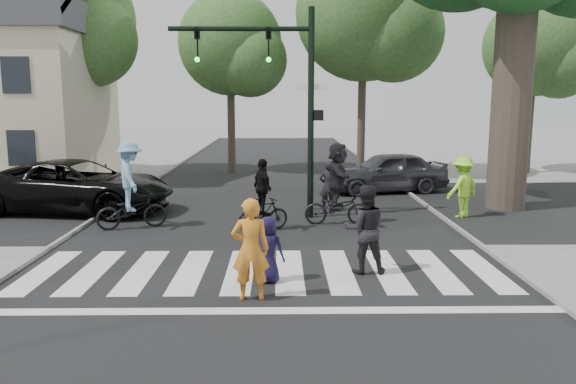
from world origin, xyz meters
name	(u,v)px	position (x,y,z in m)	size (l,w,h in m)	color
ground	(263,287)	(0.00, 0.00, 0.00)	(120.00, 120.00, 0.00)	gray
road_stem	(269,227)	(0.00, 5.00, 0.01)	(10.00, 70.00, 0.01)	black
road_cross	(271,206)	(0.00, 8.00, 0.01)	(70.00, 10.00, 0.01)	black
curb_left	(84,226)	(-5.05, 5.00, 0.05)	(0.10, 70.00, 0.10)	gray
curb_right	(452,224)	(5.05, 5.00, 0.05)	(0.10, 70.00, 0.10)	gray
crosswalk	(264,276)	(0.00, 0.66, 0.01)	(10.00, 3.85, 0.01)	silver
traffic_signal	(281,83)	(0.35, 6.20, 3.90)	(4.45, 0.29, 6.00)	black
bg_tree_1	(74,25)	(-8.70, 15.48, 6.65)	(6.09, 5.80, 9.80)	brown
bg_tree_2	(235,48)	(-1.76, 16.62, 5.78)	(5.04, 4.80, 8.40)	brown
bg_tree_3	(371,18)	(4.31, 15.27, 6.94)	(6.30, 6.00, 10.20)	brown
bg_tree_4	(541,51)	(12.23, 16.12, 5.64)	(4.83, 4.60, 8.15)	brown
pedestrian_woman	(250,249)	(-0.20, -0.64, 0.90)	(0.66, 0.43, 1.81)	orange
pedestrian_child	(268,250)	(0.09, 0.31, 0.64)	(0.63, 0.41, 1.28)	#161135
pedestrian_adult	(365,229)	(2.01, 0.87, 0.90)	(0.87, 0.68, 1.80)	black
cyclist_left	(131,191)	(-3.69, 4.85, 1.02)	(1.96, 1.38, 2.35)	black
cyclist_mid	(263,201)	(-0.15, 4.54, 0.79)	(1.50, 1.05, 1.92)	black
cyclist_right	(337,189)	(1.90, 5.25, 1.02)	(1.83, 1.70, 2.28)	black
car_suv	(77,186)	(-5.94, 7.11, 0.81)	(2.69, 5.83, 1.62)	black
car_grey	(387,172)	(4.30, 10.74, 0.76)	(1.80, 4.48, 1.53)	#39393E
bystander_hivis	(462,187)	(5.68, 6.20, 0.90)	(1.17, 0.67, 1.81)	#A8FF35
bystander_dark	(328,186)	(1.80, 7.11, 0.79)	(0.58, 0.38, 1.58)	black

